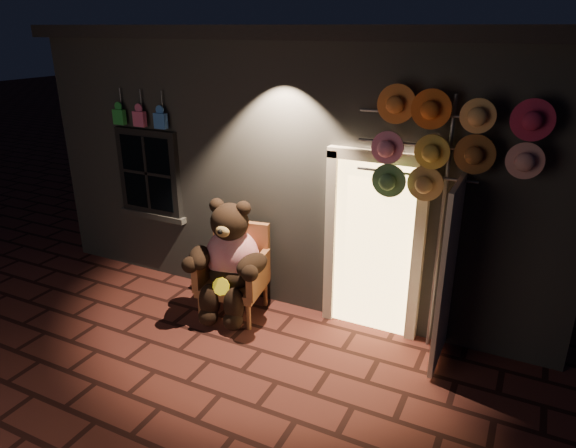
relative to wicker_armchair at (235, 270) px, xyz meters
The scene contains 5 objects.
ground 1.25m from the wicker_armchair, 74.24° to the right, with size 60.00×60.00×0.00m, color #50231E.
shop_building 3.15m from the wicker_armchair, 84.05° to the left, with size 7.30×5.95×3.51m.
wicker_armchair is the anchor object (origin of this frame).
teddy_bear 0.25m from the wicker_armchair, 84.17° to the right, with size 1.08×0.91×1.50m.
hat_rack 2.95m from the wicker_armchair, ahead, with size 1.80×0.22×2.86m.
Camera 1 is at (2.87, -3.86, 3.45)m, focal length 32.00 mm.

